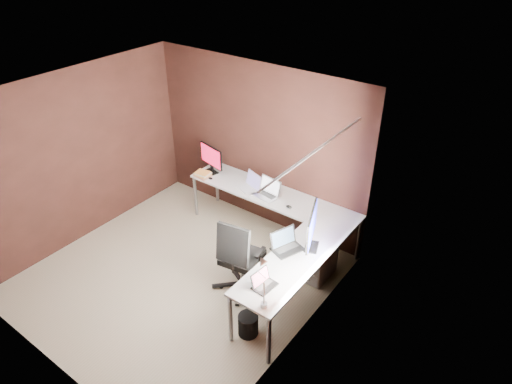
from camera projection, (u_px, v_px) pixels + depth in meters
room at (194, 203)px, 5.35m from camera, size 3.60×3.60×2.50m
desk at (275, 221)px, 6.08m from camera, size 2.65×2.25×0.73m
drawer_pedestal at (316, 255)px, 6.06m from camera, size 0.42×0.50×0.60m
monitor_left at (211, 158)px, 6.98m from camera, size 0.50×0.19×0.44m
monitor_right at (312, 227)px, 5.37m from camera, size 0.27×0.61×0.53m
laptop_white at (251, 186)px, 6.66m from camera, size 0.41×0.35×0.23m
laptop_silver at (267, 192)px, 6.51m from camera, size 0.40×0.30×0.24m
laptop_black_big at (286, 245)px, 5.48m from camera, size 0.36×0.42×0.24m
laptop_black_small at (263, 283)px, 4.94m from camera, size 0.21×0.28×0.18m
book_stack at (203, 174)px, 6.98m from camera, size 0.25×0.21×0.08m
mouse_left at (210, 178)px, 6.91m from camera, size 0.08×0.06×0.03m
mouse_corner at (289, 207)px, 6.24m from camera, size 0.10×0.07×0.04m
desk_lamp at (263, 277)px, 4.60m from camera, size 0.18×0.21×0.52m
office_chair at (241, 269)px, 5.81m from camera, size 0.61×0.62×1.08m
wastebasket at (248, 325)px, 5.26m from camera, size 0.31×0.31×0.27m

